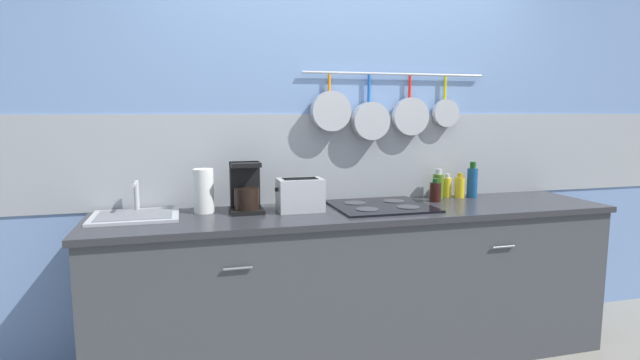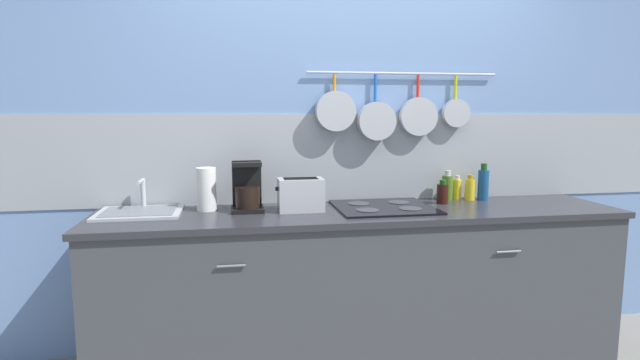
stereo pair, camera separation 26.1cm
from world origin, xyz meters
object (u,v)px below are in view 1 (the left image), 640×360
at_px(bottle_olive_oil, 435,191).
at_px(bottle_cooking_wine, 460,187).
at_px(coffee_maker, 246,192).
at_px(bottle_dish_soap, 447,187).
at_px(bottle_vinegar, 472,182).
at_px(bottle_hot_sauce, 438,185).
at_px(paper_towel_roll, 204,191).
at_px(toaster, 300,195).

distance_m(bottle_olive_oil, bottle_cooking_wine, 0.25).
distance_m(coffee_maker, bottle_olive_oil, 1.19).
relative_size(bottle_dish_soap, bottle_cooking_wine, 0.96).
xyz_separation_m(bottle_olive_oil, bottle_cooking_wine, (0.23, 0.10, 0.01)).
bearing_deg(coffee_maker, bottle_cooking_wine, 4.59).
bearing_deg(bottle_cooking_wine, bottle_vinegar, -13.90).
xyz_separation_m(coffee_maker, bottle_dish_soap, (1.34, 0.15, -0.05)).
height_order(bottle_hot_sauce, bottle_vinegar, bottle_vinegar).
bearing_deg(bottle_dish_soap, bottle_cooking_wine, -24.51).
distance_m(paper_towel_roll, bottle_hot_sauce, 1.50).
distance_m(bottle_hot_sauce, bottle_vinegar, 0.23).
xyz_separation_m(coffee_maker, bottle_vinegar, (1.50, 0.09, -0.01)).
height_order(bottle_hot_sauce, bottle_dish_soap, bottle_hot_sauce).
relative_size(paper_towel_roll, bottle_dish_soap, 1.58).
xyz_separation_m(bottle_hot_sauce, bottle_vinegar, (0.23, -0.04, 0.02)).
height_order(bottle_cooking_wine, bottle_vinegar, bottle_vinegar).
distance_m(paper_towel_roll, coffee_maker, 0.23).
relative_size(bottle_cooking_wine, bottle_vinegar, 0.69).
height_order(paper_towel_roll, coffee_maker, coffee_maker).
bearing_deg(coffee_maker, bottle_hot_sauce, 6.01).
relative_size(coffee_maker, bottle_olive_oil, 1.92).
bearing_deg(paper_towel_roll, bottle_hot_sauce, 3.33).
relative_size(bottle_hot_sauce, bottle_cooking_wine, 1.18).
bearing_deg(bottle_hot_sauce, coffee_maker, -173.99).
bearing_deg(toaster, bottle_hot_sauce, 10.95).
bearing_deg(coffee_maker, bottle_olive_oil, 0.90).
distance_m(toaster, bottle_vinegar, 1.20).
bearing_deg(bottle_vinegar, bottle_dish_soap, 160.87).
height_order(paper_towel_roll, bottle_hot_sauce, paper_towel_roll).
bearing_deg(bottle_hot_sauce, bottle_vinegar, -9.94).
relative_size(coffee_maker, toaster, 1.04).
bearing_deg(bottle_vinegar, bottle_olive_oil, -166.22).
xyz_separation_m(bottle_olive_oil, bottle_vinegar, (0.31, 0.08, 0.04)).
bearing_deg(paper_towel_roll, toaster, -10.77).
bearing_deg(coffee_maker, bottle_dish_soap, 6.24).
relative_size(bottle_dish_soap, bottle_vinegar, 0.66).
bearing_deg(toaster, bottle_olive_oil, 4.67).
xyz_separation_m(paper_towel_roll, coffee_maker, (0.23, -0.05, -0.01)).
xyz_separation_m(bottle_olive_oil, bottle_dish_soap, (0.16, 0.13, 0.00)).
xyz_separation_m(bottle_hot_sauce, bottle_dish_soap, (0.07, 0.01, -0.02)).
relative_size(bottle_olive_oil, bottle_cooking_wine, 0.91).
bearing_deg(bottle_olive_oil, bottle_cooking_wine, 22.66).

